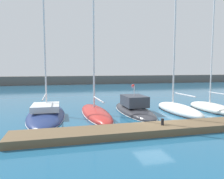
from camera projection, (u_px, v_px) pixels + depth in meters
ground_plane at (153, 125)px, 16.14m from camera, size 120.00×120.00×0.00m
dock_pier at (165, 128)px, 14.38m from camera, size 19.79×2.19×0.46m
breakwater_seawall at (84, 80)px, 58.40m from camera, size 108.00×3.32×2.20m
sailboat_navy_nearest at (46, 114)px, 19.00m from camera, size 3.29×10.20×15.50m
sailboat_red_second at (96, 112)px, 19.36m from camera, size 2.52×8.69×15.30m
motorboat_charcoal_third at (134, 109)px, 20.69m from camera, size 2.69×8.61×2.96m
sailboat_white_fourth at (178, 109)px, 20.53m from camera, size 2.25×7.00×11.54m
sailboat_ivory_fifth at (212, 108)px, 21.45m from camera, size 2.18×6.29×13.18m
mooring_buoy_red at (133, 86)px, 51.25m from camera, size 0.85×0.85×0.85m
dock_bollard at (162, 122)px, 14.28m from camera, size 0.20×0.20×0.44m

